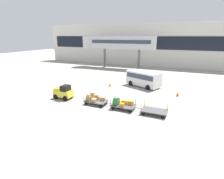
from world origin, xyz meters
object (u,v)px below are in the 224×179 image
(baggage_cart_tail, at_px, (154,111))
(safety_cone_near, at_px, (178,94))
(baggage_cart_middle, at_px, (122,104))
(safety_cone_far, at_px, (110,85))
(baggage_cart_lead, at_px, (95,99))
(baggage_tug, at_px, (63,92))
(shuttle_van, at_px, (143,78))

(baggage_cart_tail, height_order, safety_cone_near, baggage_cart_tail)
(baggage_cart_middle, height_order, safety_cone_far, baggage_cart_middle)
(baggage_cart_lead, distance_m, baggage_cart_tail, 6.17)
(baggage_tug, distance_m, baggage_cart_middle, 7.05)
(baggage_cart_middle, relative_size, safety_cone_far, 5.48)
(baggage_tug, relative_size, baggage_cart_lead, 0.70)
(baggage_cart_lead, relative_size, safety_cone_far, 5.48)
(baggage_cart_tail, xyz_separation_m, shuttle_van, (-3.10, 8.68, 0.89))
(safety_cone_near, bearing_deg, baggage_cart_tail, -105.05)
(baggage_cart_middle, bearing_deg, baggage_cart_tail, -1.37)
(baggage_tug, height_order, shuttle_van, shuttle_van)
(baggage_tug, distance_m, baggage_cart_tail, 10.17)
(baggage_cart_middle, height_order, shuttle_van, shuttle_van)
(baggage_cart_lead, height_order, shuttle_van, shuttle_van)
(baggage_cart_tail, distance_m, safety_cone_far, 10.00)
(baggage_cart_lead, relative_size, safety_cone_near, 5.48)
(baggage_cart_lead, relative_size, shuttle_van, 0.58)
(shuttle_van, bearing_deg, safety_cone_near, -28.65)
(shuttle_van, relative_size, safety_cone_far, 9.38)
(baggage_cart_tail, relative_size, shuttle_van, 0.58)
(baggage_tug, height_order, baggage_cart_middle, baggage_tug)
(baggage_cart_lead, height_order, baggage_cart_tail, same)
(baggage_tug, distance_m, safety_cone_far, 7.15)
(baggage_tug, bearing_deg, safety_cone_near, 26.47)
(baggage_cart_tail, xyz_separation_m, safety_cone_near, (1.64, 6.09, -0.07))
(safety_cone_near, xyz_separation_m, safety_cone_far, (-8.98, 0.69, 0.00))
(baggage_cart_lead, distance_m, safety_cone_far, 6.73)
(safety_cone_far, bearing_deg, baggage_cart_tail, -42.72)
(baggage_cart_middle, height_order, baggage_cart_tail, baggage_cart_middle)
(shuttle_van, height_order, safety_cone_far, shuttle_van)
(baggage_cart_tail, distance_m, safety_cone_near, 6.31)
(baggage_cart_middle, bearing_deg, safety_cone_near, 51.70)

